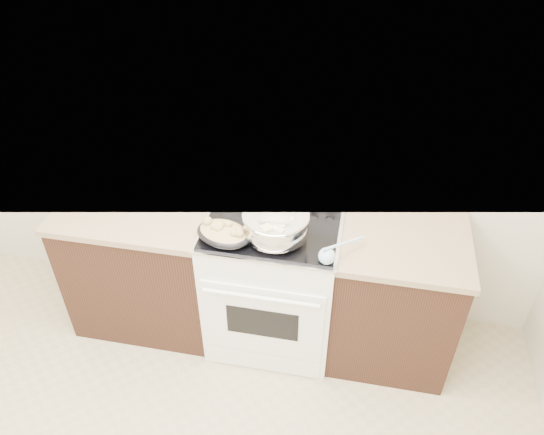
# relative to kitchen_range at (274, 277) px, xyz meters

# --- Properties ---
(room_shell) EXTENTS (4.10, 3.60, 2.75)m
(room_shell) POSITION_rel_kitchen_range_xyz_m (-0.35, -1.42, 1.21)
(room_shell) COLOR beige
(room_shell) RESTS_ON ground
(counter_left) EXTENTS (0.93, 0.67, 0.92)m
(counter_left) POSITION_rel_kitchen_range_xyz_m (-0.83, 0.01, -0.03)
(counter_left) COLOR black
(counter_left) RESTS_ON ground
(counter_right) EXTENTS (0.73, 0.67, 0.92)m
(counter_right) POSITION_rel_kitchen_range_xyz_m (0.73, 0.01, -0.03)
(counter_right) COLOR black
(counter_right) RESTS_ON ground
(kitchen_range) EXTENTS (0.78, 0.73, 1.22)m
(kitchen_range) POSITION_rel_kitchen_range_xyz_m (0.00, 0.00, 0.00)
(kitchen_range) COLOR white
(kitchen_range) RESTS_ON ground
(mixing_bowl) EXTENTS (0.42, 0.42, 0.21)m
(mixing_bowl) POSITION_rel_kitchen_range_xyz_m (0.04, -0.15, 0.54)
(mixing_bowl) COLOR silver
(mixing_bowl) RESTS_ON kitchen_range
(roasting_pan) EXTENTS (0.36, 0.30, 0.11)m
(roasting_pan) POSITION_rel_kitchen_range_xyz_m (-0.23, -0.22, 0.50)
(roasting_pan) COLOR black
(roasting_pan) RESTS_ON kitchen_range
(baking_sheet) EXTENTS (0.45, 0.36, 0.06)m
(baking_sheet) POSITION_rel_kitchen_range_xyz_m (-0.04, 0.24, 0.47)
(baking_sheet) COLOR black
(baking_sheet) RESTS_ON kitchen_range
(wooden_spoon) EXTENTS (0.18, 0.23, 0.04)m
(wooden_spoon) POSITION_rel_kitchen_range_xyz_m (-0.08, -0.07, 0.46)
(wooden_spoon) COLOR #A87B4D
(wooden_spoon) RESTS_ON kitchen_range
(blue_ladle) EXTENTS (0.22, 0.24, 0.11)m
(blue_ladle) POSITION_rel_kitchen_range_xyz_m (0.34, -0.28, 0.49)
(blue_ladle) COLOR #97C5E1
(blue_ladle) RESTS_ON kitchen_range
(spice_jars) EXTENTS (0.39, 0.23, 0.13)m
(spice_jars) POSITION_rel_kitchen_range_xyz_m (-0.99, 0.14, 0.49)
(spice_jars) COLOR #BFB28C
(spice_jars) RESTS_ON counter_left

